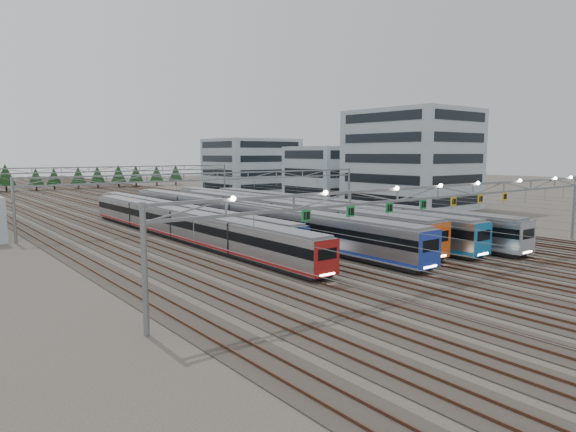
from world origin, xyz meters
TOP-DOWN VIEW (x-y plane):
  - ground at (0.00, 0.00)m, footprint 400.00×400.00m
  - track_bed at (0.00, 100.00)m, footprint 54.00×260.00m
  - train_a at (-11.25, 29.69)m, footprint 2.81×54.46m
  - train_b at (-6.75, 39.93)m, footprint 2.54×56.85m
  - train_c at (-2.25, 30.34)m, footprint 3.09×62.96m
  - train_d at (2.25, 26.73)m, footprint 3.17×51.37m
  - train_e at (6.75, 31.66)m, footprint 3.02×64.80m
  - train_f at (11.25, 27.02)m, footprint 3.04×59.92m
  - gantry_near at (-0.05, -0.12)m, footprint 56.36×0.61m
  - gantry_mid at (0.00, 40.00)m, footprint 56.36×0.36m
  - gantry_far at (0.00, 85.00)m, footprint 56.36×0.36m
  - depot_bldg_south at (42.76, 37.63)m, footprint 18.00×22.00m
  - depot_bldg_mid at (41.78, 61.71)m, footprint 14.00×16.00m
  - depot_bldg_north at (39.98, 90.52)m, footprint 22.00×18.00m
  - treeline at (-4.05, 133.40)m, footprint 87.50×5.60m

SIDE VIEW (x-z plane):
  - ground at x=0.00m, z-range 0.00..0.00m
  - track_bed at x=0.00m, z-range -1.22..4.20m
  - train_b at x=-6.75m, z-range 0.25..3.55m
  - train_a at x=-11.25m, z-range 0.25..3.91m
  - train_e at x=6.75m, z-range 0.25..4.19m
  - train_f at x=11.25m, z-range 0.25..4.22m
  - train_c at x=-2.25m, z-range 0.25..4.29m
  - train_d at x=2.25m, z-range 0.25..4.38m
  - treeline at x=-4.05m, z-range 0.72..7.74m
  - depot_bldg_mid at x=41.78m, z-range 0.00..12.34m
  - gantry_mid at x=0.00m, z-range 2.39..10.39m
  - gantry_far at x=0.00m, z-range 2.39..10.39m
  - gantry_near at x=-0.05m, z-range 3.05..11.13m
  - depot_bldg_north at x=39.98m, z-range 0.00..14.68m
  - depot_bldg_south at x=42.76m, z-range 0.00..19.24m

